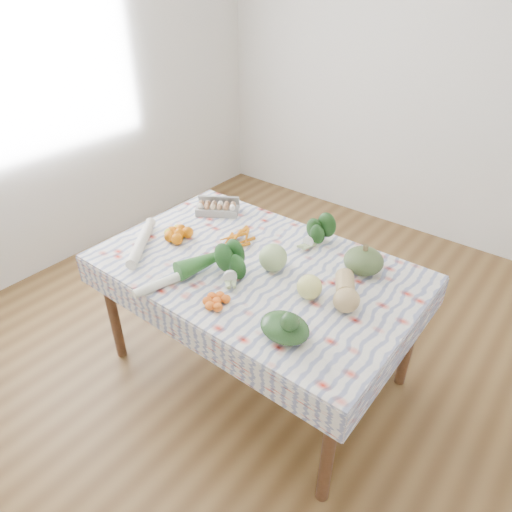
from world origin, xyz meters
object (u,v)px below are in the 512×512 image
(grapefruit, at_px, (309,287))
(egg_carton, at_px, (217,209))
(dining_table, at_px, (256,278))
(butternut_squash, at_px, (346,290))
(kabocha_squash, at_px, (364,261))
(cabbage, at_px, (273,258))

(grapefruit, bearing_deg, egg_carton, 158.95)
(dining_table, xyz_separation_m, egg_carton, (-0.54, 0.29, 0.12))
(egg_carton, bearing_deg, dining_table, -61.38)
(dining_table, xyz_separation_m, butternut_squash, (0.51, 0.03, 0.14))
(butternut_squash, bearing_deg, egg_carton, 134.88)
(egg_carton, height_order, butternut_squash, butternut_squash)
(dining_table, height_order, egg_carton, egg_carton)
(butternut_squash, relative_size, grapefruit, 2.17)
(dining_table, xyz_separation_m, kabocha_squash, (0.46, 0.29, 0.15))
(dining_table, bearing_deg, kabocha_squash, 32.42)
(cabbage, distance_m, butternut_squash, 0.42)
(dining_table, height_order, kabocha_squash, kabocha_squash)
(dining_table, bearing_deg, grapefruit, -8.55)
(egg_carton, distance_m, kabocha_squash, 1.01)
(egg_carton, bearing_deg, butternut_squash, -46.91)
(kabocha_squash, xyz_separation_m, grapefruit, (-0.10, -0.35, -0.01))
(butternut_squash, bearing_deg, dining_table, 152.54)
(kabocha_squash, bearing_deg, egg_carton, -179.97)
(dining_table, height_order, cabbage, cabbage)
(butternut_squash, height_order, grapefruit, same)
(egg_carton, relative_size, kabocha_squash, 1.30)
(egg_carton, bearing_deg, cabbage, -55.95)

